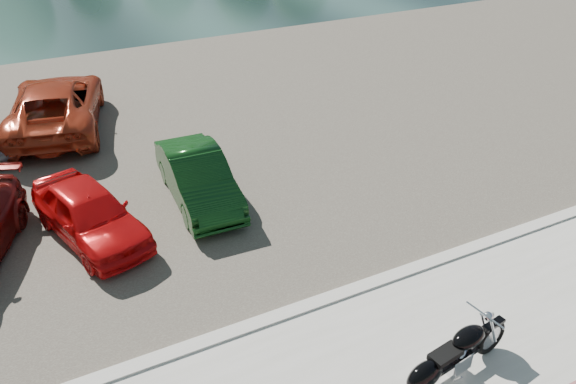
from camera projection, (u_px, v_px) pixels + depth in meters
name	position (u px, v px, depth m)	size (l,w,h in m)	color
ground	(380.00, 380.00, 9.28)	(200.00, 200.00, 0.00)	#595447
kerb	(321.00, 302.00, 10.77)	(60.00, 0.30, 0.14)	#B6B4AB
parking_lot	(181.00, 128.00, 17.67)	(60.00, 18.00, 0.04)	#48413A
motorcycle	(449.00, 359.00, 8.94)	(2.32, 0.77, 1.05)	black
car_4	(89.00, 213.00, 12.34)	(1.47, 3.65, 1.24)	red
car_5	(198.00, 177.00, 13.69)	(1.32, 3.79, 1.25)	#103B14
car_10	(56.00, 105.00, 17.22)	(2.55, 5.52, 1.53)	#AC371C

